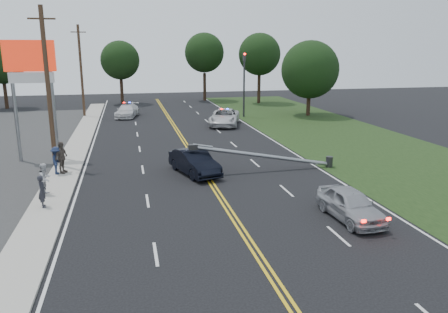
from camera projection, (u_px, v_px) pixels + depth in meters
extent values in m
plane|color=black|center=(238.00, 225.00, 18.93)|extent=(120.00, 120.00, 0.00)
cube|color=#ACA69B|center=(65.00, 173.00, 26.62)|extent=(1.80, 70.00, 0.12)
cube|color=black|center=(386.00, 156.00, 31.25)|extent=(12.00, 80.00, 0.01)
cube|color=gold|center=(200.00, 166.00, 28.40)|extent=(0.36, 80.00, 0.00)
cylinder|color=gray|center=(15.00, 110.00, 28.89)|extent=(0.24, 0.24, 7.00)
cylinder|color=gray|center=(54.00, 109.00, 29.40)|extent=(0.24, 0.24, 7.00)
cube|color=#B9210C|center=(29.00, 56.00, 28.30)|extent=(3.20, 0.35, 2.00)
cube|color=white|center=(31.00, 78.00, 28.64)|extent=(2.80, 0.30, 0.70)
cylinder|color=#2D2D30|center=(244.00, 85.00, 48.27)|extent=(0.20, 0.20, 7.00)
cube|color=#2D2D30|center=(244.00, 57.00, 47.52)|extent=(0.28, 0.28, 0.90)
sphere|color=#FF0C07|center=(245.00, 54.00, 47.30)|extent=(0.22, 0.22, 0.22)
cylinder|color=#2D2D30|center=(329.00, 162.00, 28.13)|extent=(0.44, 0.44, 0.70)
cylinder|color=gray|center=(264.00, 156.00, 27.05)|extent=(8.90, 0.24, 1.80)
cube|color=#2D2D30|center=(193.00, 147.00, 25.93)|extent=(0.55, 0.32, 0.30)
cylinder|color=#382619|center=(48.00, 89.00, 27.16)|extent=(0.28, 0.28, 10.00)
cube|color=#382619|center=(42.00, 19.00, 26.15)|extent=(1.60, 0.10, 0.10)
cylinder|color=#382619|center=(81.00, 72.00, 48.01)|extent=(0.28, 0.28, 10.00)
cube|color=#382619|center=(78.00, 32.00, 47.00)|extent=(1.60, 0.10, 0.10)
cylinder|color=black|center=(6.00, 95.00, 55.50)|extent=(0.44, 0.44, 3.38)
sphere|color=black|center=(2.00, 62.00, 54.51)|extent=(5.41, 5.41, 5.41)
cylinder|color=black|center=(122.00, 91.00, 60.22)|extent=(0.44, 0.44, 3.45)
sphere|color=black|center=(120.00, 60.00, 59.20)|extent=(5.22, 5.22, 5.22)
cylinder|color=black|center=(205.00, 87.00, 64.21)|extent=(0.44, 0.44, 4.01)
sphere|color=black|center=(204.00, 53.00, 63.03)|extent=(5.67, 5.67, 5.67)
cylinder|color=black|center=(259.00, 89.00, 61.11)|extent=(0.44, 0.44, 3.90)
sphere|color=black|center=(260.00, 54.00, 59.96)|extent=(5.76, 5.76, 5.76)
cylinder|color=black|center=(308.00, 102.00, 49.77)|extent=(0.44, 0.44, 3.01)
sphere|color=black|center=(310.00, 70.00, 48.89)|extent=(6.44, 6.44, 6.44)
imported|color=black|center=(194.00, 162.00, 26.50)|extent=(2.82, 4.78, 1.49)
imported|color=#A2A4AA|center=(350.00, 204.00, 19.45)|extent=(1.83, 4.15, 1.39)
imported|color=silver|center=(224.00, 117.00, 43.48)|extent=(4.34, 6.36, 1.62)
imported|color=silver|center=(127.00, 111.00, 48.67)|extent=(3.05, 5.25, 1.43)
imported|color=#23242B|center=(42.00, 191.00, 20.62)|extent=(0.52, 0.65, 1.55)
imported|color=silver|center=(45.00, 179.00, 22.41)|extent=(0.92, 1.00, 1.65)
imported|color=#1C2746|center=(56.00, 160.00, 26.08)|extent=(0.64, 1.09, 1.66)
imported|color=#554A44|center=(61.00, 157.00, 26.22)|extent=(0.90, 1.23, 1.94)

